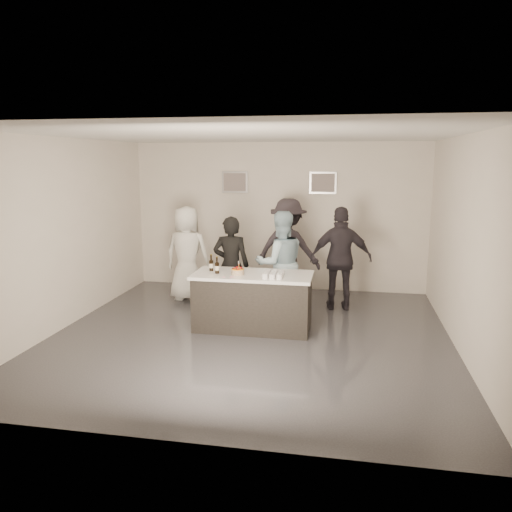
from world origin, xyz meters
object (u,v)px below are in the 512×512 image
object	(u,v)px
person_guest_right	(341,259)
person_guest_left	(187,254)
cake	(238,272)
beer_bottle_b	(217,265)
beer_bottle_a	(211,263)
person_main_black	(231,266)
person_main_blue	(280,263)
person_guest_back	(288,249)
bar_counter	(253,301)

from	to	relation	value
person_guest_right	person_guest_left	bearing A→B (deg)	-7.12
cake	beer_bottle_b	distance (m)	0.35
beer_bottle_a	person_guest_right	size ratio (longest dim) A/B	0.14
beer_bottle_a	person_main_black	world-z (taller)	person_main_black
person_main_black	cake	bearing A→B (deg)	106.80
person_main_blue	beer_bottle_a	bearing A→B (deg)	15.24
beer_bottle_a	person_guest_right	bearing A→B (deg)	31.86
person_main_blue	person_guest_back	size ratio (longest dim) A/B	0.93
beer_bottle_a	bar_counter	bearing A→B (deg)	-6.32
person_guest_left	person_guest_back	world-z (taller)	person_guest_back
person_main_black	person_guest_left	xyz separation A→B (m)	(-1.02, 0.71, 0.04)
cake	person_main_blue	size ratio (longest dim) A/B	0.11
beer_bottle_b	person_main_blue	world-z (taller)	person_main_blue
person_guest_right	person_guest_back	bearing A→B (deg)	-33.27
bar_counter	person_guest_back	world-z (taller)	person_guest_back
bar_counter	person_guest_right	xyz separation A→B (m)	(1.34, 1.34, 0.47)
bar_counter	person_main_blue	distance (m)	1.02
bar_counter	beer_bottle_a	world-z (taller)	beer_bottle_a
person_main_blue	person_guest_back	distance (m)	1.02
bar_counter	beer_bottle_a	xyz separation A→B (m)	(-0.69, 0.08, 0.58)
bar_counter	person_main_blue	bearing A→B (deg)	69.41
bar_counter	person_main_blue	size ratio (longest dim) A/B	1.03
cake	person_main_blue	bearing A→B (deg)	60.30
person_guest_left	person_guest_right	size ratio (longest dim) A/B	0.97
bar_counter	beer_bottle_b	size ratio (longest dim) A/B	7.15
beer_bottle_a	beer_bottle_b	world-z (taller)	same
beer_bottle_a	person_guest_left	distance (m)	1.60
person_main_blue	beer_bottle_b	bearing A→B (deg)	24.76
beer_bottle_b	person_guest_back	xyz separation A→B (m)	(0.88, 1.96, -0.06)
cake	person_main_blue	world-z (taller)	person_main_blue
beer_bottle_b	person_guest_left	bearing A→B (deg)	123.12
cake	beer_bottle_b	world-z (taller)	beer_bottle_b
beer_bottle_b	person_guest_left	size ratio (longest dim) A/B	0.14
cake	beer_bottle_a	bearing A→B (deg)	159.87
person_main_black	person_guest_right	world-z (taller)	person_guest_right
person_main_black	person_guest_back	size ratio (longest dim) A/B	0.89
person_guest_right	person_guest_back	size ratio (longest dim) A/B	0.95
person_main_black	person_guest_left	distance (m)	1.25
beer_bottle_b	person_guest_right	world-z (taller)	person_guest_right
bar_counter	cake	distance (m)	0.54
beer_bottle_b	person_main_black	world-z (taller)	person_main_black
cake	person_guest_back	world-z (taller)	person_guest_back
beer_bottle_a	person_main_blue	distance (m)	1.28
person_main_blue	person_guest_right	distance (m)	1.13
beer_bottle_b	person_guest_back	world-z (taller)	person_guest_back
beer_bottle_b	person_guest_back	distance (m)	2.15
beer_bottle_b	person_guest_left	xyz separation A→B (m)	(-0.99, 1.51, -0.13)
person_guest_right	person_guest_back	world-z (taller)	person_guest_back
person_guest_back	bar_counter	bearing A→B (deg)	92.18
beer_bottle_a	person_guest_back	world-z (taller)	person_guest_back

